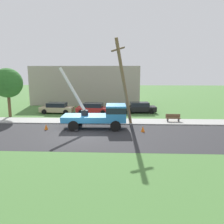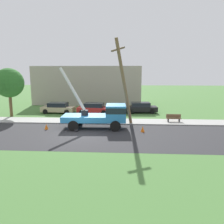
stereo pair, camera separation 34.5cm
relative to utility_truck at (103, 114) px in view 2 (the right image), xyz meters
name	(u,v)px [view 2 (the right image)]	position (x,y,z in m)	size (l,w,h in m)	color
ground_plane	(96,111)	(-1.87, 9.35, -1.41)	(120.00, 120.00, 0.00)	#477538
road_asphalt	(79,135)	(-1.87, -2.65, -1.40)	(80.00, 8.40, 0.01)	#2B2B2D
sidewalk_strip	(89,121)	(-1.87, 2.90, -1.36)	(80.00, 2.70, 0.10)	#9E9E99
utility_truck	(103,114)	(0.00, 0.00, 0.00)	(6.85, 3.21, 5.98)	#2D84C6
leaning_utility_pole	(124,82)	(2.04, 1.12, 3.10)	(2.25, 2.46, 8.78)	brown
traffic_cone_ahead	(143,129)	(3.85, -1.22, -1.13)	(0.36, 0.36, 0.56)	orange
traffic_cone_behind	(46,127)	(-5.44, -0.85, -1.13)	(0.36, 0.36, 0.56)	orange
parked_sedan_tan	(58,108)	(-6.85, 7.80, -0.70)	(4.47, 2.14, 1.42)	tan
parked_sedan_red	(94,108)	(-1.94, 7.73, -0.70)	(4.54, 2.27, 1.42)	#B21E1E
parked_sedan_black	(140,108)	(4.26, 8.63, -0.70)	(4.52, 2.23, 1.42)	black
park_bench	(174,118)	(7.55, 2.97, -0.95)	(1.60, 0.45, 0.90)	brown
roadside_tree_near	(9,83)	(-11.99, 5.12, 2.75)	(3.57, 3.57, 5.97)	brown
lowrise_building_backdrop	(88,85)	(-4.29, 17.33, 1.79)	(18.00, 6.00, 6.40)	#A5998C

